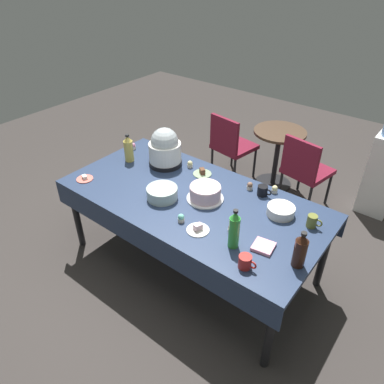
{
  "coord_description": "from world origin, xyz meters",
  "views": [
    {
      "loc": [
        1.51,
        -1.92,
        2.46
      ],
      "look_at": [
        0.0,
        0.0,
        0.8
      ],
      "focal_mm": 33.91,
      "sensor_mm": 36.0,
      "label": 1
    }
  ],
  "objects_px": {
    "potluck_table": "(192,203)",
    "coffee_mug_olive": "(312,221)",
    "ceramic_snack_bowl": "(281,211)",
    "cupcake_rose": "(275,189)",
    "round_cafe_table": "(278,148)",
    "cupcake_lemon": "(231,229)",
    "frosted_layer_cake": "(205,193)",
    "cupcake_mint": "(133,146)",
    "coffee_mug_red": "(245,262)",
    "maroon_chair_right": "(305,168)",
    "soda_bottle_cola": "(300,250)",
    "dessert_plate_sage": "(202,173)",
    "dessert_plate_white": "(198,229)",
    "soda_bottle_lime_soda": "(234,230)",
    "glass_salad_bowl": "(162,193)",
    "coffee_mug_black": "(263,191)",
    "soda_bottle_ginger_ale": "(129,149)",
    "dessert_plate_coral": "(85,178)",
    "maroon_chair_left": "(231,143)",
    "slow_cooker": "(165,148)",
    "cupcake_cocoa": "(181,218)",
    "cupcake_berry": "(190,164)",
    "cupcake_vanilla": "(250,186)"
  },
  "relations": [
    {
      "from": "potluck_table",
      "to": "coffee_mug_olive",
      "type": "distance_m",
      "value": 0.96
    },
    {
      "from": "ceramic_snack_bowl",
      "to": "cupcake_rose",
      "type": "distance_m",
      "value": 0.3
    },
    {
      "from": "round_cafe_table",
      "to": "cupcake_lemon",
      "type": "bearing_deg",
      "value": -73.71
    },
    {
      "from": "frosted_layer_cake",
      "to": "cupcake_mint",
      "type": "xyz_separation_m",
      "value": [
        -1.1,
        0.26,
        -0.03
      ]
    },
    {
      "from": "coffee_mug_red",
      "to": "maroon_chair_right",
      "type": "distance_m",
      "value": 1.94
    },
    {
      "from": "cupcake_rose",
      "to": "soda_bottle_cola",
      "type": "relative_size",
      "value": 0.25
    },
    {
      "from": "dessert_plate_sage",
      "to": "cupcake_lemon",
      "type": "distance_m",
      "value": 0.83
    },
    {
      "from": "dessert_plate_white",
      "to": "dessert_plate_sage",
      "type": "xyz_separation_m",
      "value": [
        -0.45,
        0.65,
        0.0
      ]
    },
    {
      "from": "soda_bottle_cola",
      "to": "soda_bottle_lime_soda",
      "type": "bearing_deg",
      "value": -166.12
    },
    {
      "from": "cupcake_rose",
      "to": "coffee_mug_olive",
      "type": "height_order",
      "value": "coffee_mug_olive"
    },
    {
      "from": "frosted_layer_cake",
      "to": "glass_salad_bowl",
      "type": "bearing_deg",
      "value": -144.17
    },
    {
      "from": "potluck_table",
      "to": "dessert_plate_sage",
      "type": "height_order",
      "value": "dessert_plate_sage"
    },
    {
      "from": "cupcake_lemon",
      "to": "round_cafe_table",
      "type": "bearing_deg",
      "value": 106.29
    },
    {
      "from": "dessert_plate_sage",
      "to": "coffee_mug_black",
      "type": "distance_m",
      "value": 0.59
    },
    {
      "from": "glass_salad_bowl",
      "to": "soda_bottle_lime_soda",
      "type": "relative_size",
      "value": 0.83
    },
    {
      "from": "dessert_plate_white",
      "to": "soda_bottle_ginger_ale",
      "type": "bearing_deg",
      "value": 159.88
    },
    {
      "from": "dessert_plate_sage",
      "to": "maroon_chair_right",
      "type": "bearing_deg",
      "value": 64.64
    },
    {
      "from": "dessert_plate_coral",
      "to": "maroon_chair_left",
      "type": "bearing_deg",
      "value": 79.08
    },
    {
      "from": "coffee_mug_black",
      "to": "round_cafe_table",
      "type": "relative_size",
      "value": 0.17
    },
    {
      "from": "slow_cooker",
      "to": "cupcake_mint",
      "type": "height_order",
      "value": "slow_cooker"
    },
    {
      "from": "glass_salad_bowl",
      "to": "cupcake_cocoa",
      "type": "bearing_deg",
      "value": -24.15
    },
    {
      "from": "potluck_table",
      "to": "cupcake_mint",
      "type": "distance_m",
      "value": 1.05
    },
    {
      "from": "cupcake_rose",
      "to": "cupcake_cocoa",
      "type": "xyz_separation_m",
      "value": [
        -0.37,
        -0.78,
        0.0
      ]
    },
    {
      "from": "ceramic_snack_bowl",
      "to": "coffee_mug_olive",
      "type": "xyz_separation_m",
      "value": [
        0.25,
        0.01,
        0.01
      ]
    },
    {
      "from": "soda_bottle_lime_soda",
      "to": "coffee_mug_black",
      "type": "height_order",
      "value": "soda_bottle_lime_soda"
    },
    {
      "from": "potluck_table",
      "to": "ceramic_snack_bowl",
      "type": "xyz_separation_m",
      "value": [
        0.68,
        0.24,
        0.1
      ]
    },
    {
      "from": "coffee_mug_red",
      "to": "cupcake_berry",
      "type": "bearing_deg",
      "value": 143.88
    },
    {
      "from": "potluck_table",
      "to": "cupcake_vanilla",
      "type": "height_order",
      "value": "cupcake_vanilla"
    },
    {
      "from": "ceramic_snack_bowl",
      "to": "dessert_plate_coral",
      "type": "bearing_deg",
      "value": -159.21
    },
    {
      "from": "soda_bottle_cola",
      "to": "coffee_mug_black",
      "type": "bearing_deg",
      "value": 135.17
    },
    {
      "from": "frosted_layer_cake",
      "to": "cupcake_lemon",
      "type": "bearing_deg",
      "value": -28.92
    },
    {
      "from": "potluck_table",
      "to": "dessert_plate_coral",
      "type": "bearing_deg",
      "value": -157.97
    },
    {
      "from": "cupcake_berry",
      "to": "coffee_mug_olive",
      "type": "relative_size",
      "value": 0.59
    },
    {
      "from": "dessert_plate_sage",
      "to": "dessert_plate_coral",
      "type": "height_order",
      "value": "dessert_plate_sage"
    },
    {
      "from": "glass_salad_bowl",
      "to": "coffee_mug_red",
      "type": "distance_m",
      "value": 0.97
    },
    {
      "from": "dessert_plate_coral",
      "to": "maroon_chair_left",
      "type": "relative_size",
      "value": 0.17
    },
    {
      "from": "soda_bottle_lime_soda",
      "to": "cupcake_cocoa",
      "type": "bearing_deg",
      "value": -177.99
    },
    {
      "from": "coffee_mug_red",
      "to": "soda_bottle_ginger_ale",
      "type": "bearing_deg",
      "value": 161.96
    },
    {
      "from": "potluck_table",
      "to": "maroon_chair_left",
      "type": "relative_size",
      "value": 2.59
    },
    {
      "from": "glass_salad_bowl",
      "to": "maroon_chair_left",
      "type": "distance_m",
      "value": 1.7
    },
    {
      "from": "dessert_plate_coral",
      "to": "maroon_chair_right",
      "type": "xyz_separation_m",
      "value": [
        1.3,
        1.84,
        -0.27
      ]
    },
    {
      "from": "cupcake_rose",
      "to": "cupcake_cocoa",
      "type": "distance_m",
      "value": 0.86
    },
    {
      "from": "cupcake_lemon",
      "to": "soda_bottle_ginger_ale",
      "type": "relative_size",
      "value": 0.25
    },
    {
      "from": "slow_cooker",
      "to": "cupcake_mint",
      "type": "distance_m",
      "value": 0.49
    },
    {
      "from": "dessert_plate_coral",
      "to": "soda_bottle_cola",
      "type": "distance_m",
      "value": 1.94
    },
    {
      "from": "cupcake_vanilla",
      "to": "coffee_mug_olive",
      "type": "relative_size",
      "value": 0.59
    },
    {
      "from": "dessert_plate_sage",
      "to": "cupcake_berry",
      "type": "bearing_deg",
      "value": 169.66
    },
    {
      "from": "cupcake_lemon",
      "to": "soda_bottle_ginger_ale",
      "type": "distance_m",
      "value": 1.38
    },
    {
      "from": "glass_salad_bowl",
      "to": "frosted_layer_cake",
      "type": "bearing_deg",
      "value": 35.83
    },
    {
      "from": "frosted_layer_cake",
      "to": "soda_bottle_ginger_ale",
      "type": "relative_size",
      "value": 1.11
    }
  ]
}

